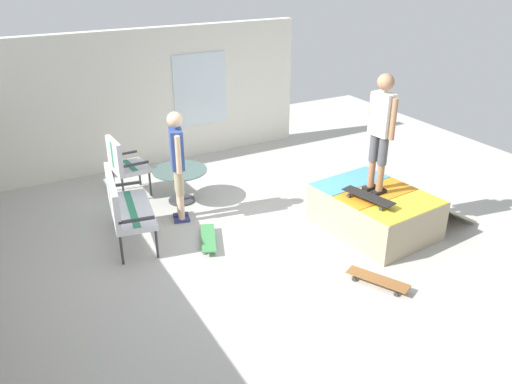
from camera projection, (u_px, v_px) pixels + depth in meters
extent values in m
cube|color=beige|center=(279.00, 241.00, 7.68)|extent=(12.00, 12.00, 0.10)
cube|color=white|center=(154.00, 97.00, 9.90)|extent=(0.20, 6.00, 2.56)
cube|color=silver|center=(200.00, 89.00, 10.18)|extent=(0.03, 1.10, 1.40)
cube|color=tan|center=(374.00, 211.00, 7.76)|extent=(1.76, 1.43, 0.60)
cube|color=yellow|center=(405.00, 207.00, 7.22)|extent=(0.65, 1.27, 0.01)
cube|color=orange|center=(376.00, 193.00, 7.63)|extent=(0.65, 1.27, 0.01)
cube|color=#4C99D8|center=(350.00, 180.00, 8.04)|extent=(0.65, 1.27, 0.01)
cylinder|color=#B2B2B7|center=(346.00, 205.00, 7.33)|extent=(1.58, 0.21, 0.05)
cube|color=tan|center=(419.00, 197.00, 8.29)|extent=(1.68, 1.01, 0.50)
cylinder|color=#38383D|center=(157.00, 244.00, 7.07)|extent=(0.04, 0.04, 0.44)
cylinder|color=#38383D|center=(144.00, 207.00, 8.07)|extent=(0.04, 0.04, 0.44)
cylinder|color=#38383D|center=(122.00, 250.00, 6.93)|extent=(0.04, 0.04, 0.44)
cylinder|color=#38383D|center=(113.00, 212.00, 7.93)|extent=(0.04, 0.04, 0.44)
cube|color=silver|center=(132.00, 211.00, 7.39)|extent=(1.32, 0.75, 0.08)
cube|color=#338C66|center=(132.00, 208.00, 7.37)|extent=(1.21, 0.30, 0.00)
cube|color=silver|center=(113.00, 195.00, 7.20)|extent=(1.25, 0.28, 0.50)
cube|color=#338C66|center=(113.00, 195.00, 7.20)|extent=(0.11, 0.10, 0.46)
cube|color=#38383D|center=(137.00, 220.00, 6.81)|extent=(0.12, 0.47, 0.04)
cube|color=#38383D|center=(126.00, 184.00, 7.84)|extent=(0.12, 0.47, 0.04)
cylinder|color=#38383D|center=(150.00, 184.00, 8.85)|extent=(0.04, 0.04, 0.44)
cylinder|color=#38383D|center=(139.00, 174.00, 9.27)|extent=(0.04, 0.04, 0.44)
cylinder|color=#38383D|center=(123.00, 190.00, 8.63)|extent=(0.04, 0.04, 0.44)
cylinder|color=#38383D|center=(113.00, 179.00, 9.05)|extent=(0.04, 0.04, 0.44)
cube|color=silver|center=(130.00, 168.00, 8.84)|extent=(0.64, 0.57, 0.08)
cube|color=#338C66|center=(130.00, 165.00, 8.82)|extent=(0.58, 0.12, 0.00)
cube|color=silver|center=(114.00, 154.00, 8.61)|extent=(0.62, 0.10, 0.50)
cube|color=#338C66|center=(114.00, 154.00, 8.61)|extent=(0.10, 0.09, 0.46)
cube|color=#38383D|center=(135.00, 164.00, 8.55)|extent=(0.06, 0.47, 0.04)
cube|color=#38383D|center=(124.00, 154.00, 9.00)|extent=(0.06, 0.47, 0.04)
cylinder|color=#38383D|center=(181.00, 186.00, 8.65)|extent=(0.06, 0.06, 0.55)
cylinder|color=#38383D|center=(182.00, 200.00, 8.76)|extent=(0.44, 0.44, 0.03)
cylinder|color=#4C6660|center=(180.00, 170.00, 8.53)|extent=(0.90, 0.90, 0.02)
cube|color=navy|center=(182.00, 220.00, 8.10)|extent=(0.17, 0.26, 0.05)
cylinder|color=beige|center=(181.00, 207.00, 8.00)|extent=(0.10, 0.10, 0.41)
cylinder|color=tan|center=(179.00, 183.00, 7.82)|extent=(0.13, 0.13, 0.41)
cube|color=navy|center=(181.00, 215.00, 8.24)|extent=(0.17, 0.26, 0.05)
cylinder|color=beige|center=(180.00, 202.00, 8.15)|extent=(0.10, 0.10, 0.41)
cylinder|color=tan|center=(178.00, 178.00, 7.97)|extent=(0.13, 0.13, 0.41)
cube|color=#334C99|center=(177.00, 149.00, 7.68)|extent=(0.36, 0.26, 0.61)
sphere|color=beige|center=(175.00, 120.00, 7.49)|extent=(0.23, 0.23, 0.23)
cylinder|color=beige|center=(178.00, 155.00, 7.51)|extent=(0.08, 0.08, 0.58)
cylinder|color=beige|center=(175.00, 146.00, 7.86)|extent=(0.08, 0.08, 0.58)
cube|color=black|center=(379.00, 192.00, 7.59)|extent=(0.14, 0.25, 0.05)
cylinder|color=#9E7051|center=(380.00, 177.00, 7.49)|extent=(0.10, 0.10, 0.41)
cylinder|color=#4C4C51|center=(383.00, 151.00, 7.32)|extent=(0.13, 0.13, 0.41)
cube|color=black|center=(370.00, 188.00, 7.72)|extent=(0.14, 0.25, 0.05)
cylinder|color=#9E7051|center=(371.00, 174.00, 7.62)|extent=(0.10, 0.10, 0.41)
cylinder|color=#4C4C51|center=(374.00, 147.00, 7.44)|extent=(0.13, 0.13, 0.41)
cube|color=silver|center=(382.00, 114.00, 7.16)|extent=(0.34, 0.21, 0.61)
sphere|color=#9E7051|center=(386.00, 82.00, 6.97)|extent=(0.23, 0.23, 0.23)
cylinder|color=#9E7051|center=(393.00, 119.00, 7.02)|extent=(0.08, 0.08, 0.58)
cylinder|color=#9E7051|center=(371.00, 112.00, 7.32)|extent=(0.08, 0.08, 0.58)
cube|color=#3F8C4C|center=(208.00, 238.00, 7.47)|extent=(0.82, 0.48, 0.02)
cylinder|color=silver|center=(213.00, 232.00, 7.76)|extent=(0.06, 0.05, 0.06)
cylinder|color=silver|center=(202.00, 232.00, 7.74)|extent=(0.06, 0.05, 0.06)
cylinder|color=silver|center=(215.00, 251.00, 7.26)|extent=(0.06, 0.05, 0.06)
cylinder|color=silver|center=(203.00, 252.00, 7.24)|extent=(0.06, 0.05, 0.06)
cube|color=brown|center=(378.00, 279.00, 6.54)|extent=(0.81, 0.53, 0.02)
cylinder|color=#333333|center=(359.00, 273.00, 6.78)|extent=(0.06, 0.05, 0.06)
cylinder|color=#333333|center=(354.00, 279.00, 6.66)|extent=(0.06, 0.05, 0.06)
cylinder|color=#333333|center=(401.00, 288.00, 6.49)|extent=(0.06, 0.05, 0.06)
cylinder|color=#333333|center=(396.00, 294.00, 6.37)|extent=(0.06, 0.05, 0.06)
cube|color=black|center=(368.00, 196.00, 7.30)|extent=(0.82, 0.38, 0.01)
cylinder|color=#333333|center=(356.00, 192.00, 7.56)|extent=(0.06, 0.04, 0.06)
cylinder|color=#333333|center=(349.00, 196.00, 7.47)|extent=(0.06, 0.04, 0.06)
cylinder|color=#333333|center=(388.00, 205.00, 7.19)|extent=(0.06, 0.04, 0.06)
cylinder|color=#333333|center=(381.00, 209.00, 7.09)|extent=(0.06, 0.04, 0.06)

